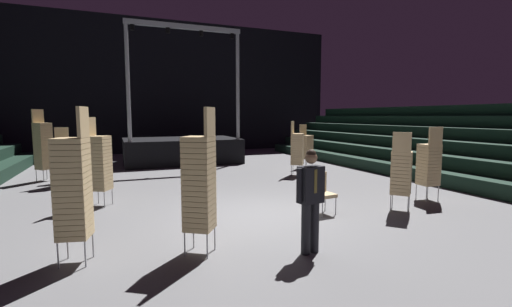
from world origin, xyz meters
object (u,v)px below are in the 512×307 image
Objects in this scene: chair_stack_front_left at (99,162)px; loose_chair_near_man at (322,190)px; chair_stack_mid_right at (401,172)px; chair_stack_mid_centre at (429,164)px; chair_stack_rear_left at (63,157)px; chair_stack_rear_centre at (297,148)px; chair_stack_front_right at (199,182)px; chair_stack_mid_left at (306,146)px; chair_stack_rear_right at (73,186)px; stage_riser at (181,149)px; chair_stack_aisle_left at (43,145)px; man_with_tie at (311,195)px.

loose_chair_near_man is (4.78, -2.67, -0.58)m from chair_stack_front_left.
chair_stack_mid_right is 1.61m from chair_stack_mid_centre.
loose_chair_near_man is at bearing 89.03° from chair_stack_front_left.
chair_stack_rear_centre is at bearing 167.21° from chair_stack_rear_left.
chair_stack_front_right is 1.22× the size of chair_stack_mid_centre.
chair_stack_front_right reaches higher than chair_stack_rear_left.
chair_stack_mid_left is 0.79× the size of chair_stack_rear_right.
stage_riser is 6.52× the size of loose_chair_near_man.
chair_stack_front_left reaches higher than loose_chair_near_man.
chair_stack_mid_left is 0.76× the size of chair_stack_aisle_left.
chair_stack_rear_right is (0.95, -6.86, 0.25)m from chair_stack_rear_left.
chair_stack_front_left is (-3.38, -7.58, 0.44)m from stage_riser.
chair_stack_front_right is (-1.67, 0.67, 0.22)m from man_with_tie.
chair_stack_rear_left is at bearing 77.30° from chair_stack_aisle_left.
chair_stack_mid_centre reaches higher than loose_chair_near_man.
chair_stack_rear_right is (-3.62, -11.22, 0.52)m from stage_riser.
chair_stack_rear_right is at bearing -12.56° from chair_stack_rear_centre.
chair_stack_mid_left is at bearing 96.93° from chair_stack_mid_centre.
chair_stack_rear_centre is at bearing 122.31° from chair_stack_aisle_left.
stage_riser is 12.23m from man_with_tie.
chair_stack_mid_centre is at bearing -44.73° from chair_stack_front_right.
chair_stack_mid_left reaches higher than loose_chair_near_man.
chair_stack_mid_left is at bearing -6.42° from chair_stack_front_right.
man_with_tie is at bearing -92.70° from chair_stack_rear_right.
man_with_tie is (-0.09, -12.23, 0.30)m from stage_riser.
chair_stack_rear_left is 8.40m from loose_chair_near_man.
chair_stack_rear_centre is at bearing -126.55° from man_with_tie.
chair_stack_rear_centre reaches higher than chair_stack_mid_centre.
chair_stack_mid_left is (4.75, 8.34, -0.03)m from man_with_tie.
chair_stack_front_right and chair_stack_rear_right have the same top height.
stage_riser reaches higher than man_with_tie.
chair_stack_rear_centre is (7.98, -1.01, 0.08)m from chair_stack_rear_left.
stage_riser is 3.28× the size of chair_stack_rear_left.
stage_riser is at bearing -141.94° from chair_stack_rear_left.
chair_stack_front_left is 2.35× the size of loose_chair_near_man.
loose_chair_near_man is (-2.01, -4.89, -0.49)m from chair_stack_rear_centre.
chair_stack_rear_right is at bearing -127.35° from chair_stack_mid_right.
man_with_tie is 0.91× the size of chair_stack_mid_right.
chair_stack_rear_right reaches higher than chair_stack_mid_centre.
stage_riser is 6.17m from chair_stack_aisle_left.
chair_stack_rear_left is at bearing -131.57° from chair_stack_front_left.
man_with_tie is 0.72× the size of chair_stack_rear_right.
chair_stack_mid_centre is 11.00m from chair_stack_rear_left.
stage_riser is 3.28× the size of chair_stack_mid_left.
chair_stack_mid_left is 0.92× the size of chair_stack_rear_centre.
stage_riser is at bearing 167.26° from chair_stack_aisle_left.
stage_riser is at bearing -109.84° from chair_stack_rear_centre.
chair_stack_mid_right is 0.92× the size of chair_stack_rear_centre.
chair_stack_aisle_left is at bearing 150.92° from chair_stack_mid_centre.
chair_stack_rear_right reaches higher than chair_stack_mid_right.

